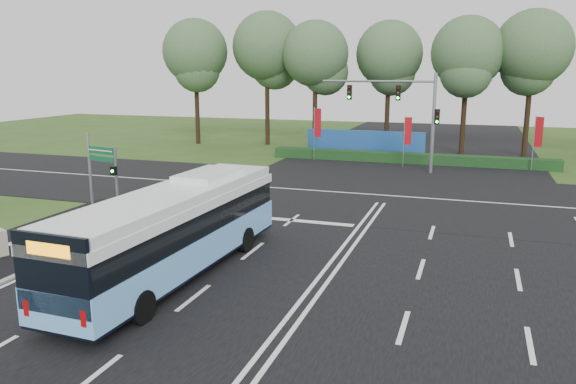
{
  "coord_description": "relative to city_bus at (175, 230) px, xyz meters",
  "views": [
    {
      "loc": [
        4.88,
        -19.9,
        7.09
      ],
      "look_at": [
        -2.48,
        2.0,
        2.11
      ],
      "focal_mm": 35.0,
      "sensor_mm": 36.0,
      "label": 1
    }
  ],
  "objects": [
    {
      "name": "ground",
      "position": [
        4.82,
        3.34,
        -1.69
      ],
      "size": [
        120.0,
        120.0,
        0.0
      ],
      "primitive_type": "plane",
      "color": "#2B4C19",
      "rests_on": "ground"
    },
    {
      "name": "road_main",
      "position": [
        4.82,
        3.34,
        -1.67
      ],
      "size": [
        20.0,
        120.0,
        0.04
      ],
      "primitive_type": "cube",
      "color": "black",
      "rests_on": "ground"
    },
    {
      "name": "road_cross",
      "position": [
        4.82,
        15.34,
        -1.66
      ],
      "size": [
        120.0,
        14.0,
        0.05
      ],
      "primitive_type": "cube",
      "color": "black",
      "rests_on": "ground"
    },
    {
      "name": "bike_path",
      "position": [
        -7.68,
        0.34,
        -1.66
      ],
      "size": [
        5.0,
        18.0,
        0.06
      ],
      "primitive_type": "cube",
      "color": "black",
      "rests_on": "ground"
    },
    {
      "name": "kerb_strip",
      "position": [
        -5.28,
        0.34,
        -1.63
      ],
      "size": [
        0.25,
        18.0,
        0.12
      ],
      "primitive_type": "cube",
      "color": "gray",
      "rests_on": "ground"
    },
    {
      "name": "city_bus",
      "position": [
        0.0,
        0.0,
        0.0
      ],
      "size": [
        2.86,
        11.77,
        3.36
      ],
      "rotation": [
        0.0,
        0.0,
        -0.04
      ],
      "color": "#69ACF3",
      "rests_on": "ground"
    },
    {
      "name": "pedestrian_signal",
      "position": [
        -6.54,
        5.84,
        0.27
      ],
      "size": [
        0.31,
        0.42,
        3.59
      ],
      "rotation": [
        0.0,
        0.0,
        -0.12
      ],
      "color": "gray",
      "rests_on": "ground"
    },
    {
      "name": "street_sign",
      "position": [
        -6.79,
        4.67,
        1.03
      ],
      "size": [
        1.67,
        0.46,
        4.36
      ],
      "rotation": [
        0.0,
        0.0,
        -0.23
      ],
      "color": "gray",
      "rests_on": "ground"
    },
    {
      "name": "banner_flag_left",
      "position": [
        -2.42,
        26.76,
        1.13
      ],
      "size": [
        0.63,
        0.17,
        4.31
      ],
      "rotation": [
        0.0,
        0.0,
        -0.2
      ],
      "color": "gray",
      "rests_on": "ground"
    },
    {
      "name": "banner_flag_mid",
      "position": [
        4.82,
        25.89,
        0.85
      ],
      "size": [
        0.55,
        0.21,
        3.85
      ],
      "rotation": [
        0.0,
        0.0,
        0.3
      ],
      "color": "gray",
      "rests_on": "ground"
    },
    {
      "name": "banner_flag_right",
      "position": [
        13.87,
        26.91,
        0.96
      ],
      "size": [
        0.57,
        0.22,
        4.03
      ],
      "rotation": [
        0.0,
        0.0,
        -0.31
      ],
      "color": "gray",
      "rests_on": "ground"
    },
    {
      "name": "traffic_light_gantry",
      "position": [
        5.03,
        23.84,
        2.97
      ],
      "size": [
        8.41,
        0.28,
        7.0
      ],
      "color": "gray",
      "rests_on": "ground"
    },
    {
      "name": "hedge",
      "position": [
        4.82,
        27.84,
        -1.29
      ],
      "size": [
        22.0,
        1.2,
        0.8
      ],
      "primitive_type": "cube",
      "color": "#123316",
      "rests_on": "ground"
    },
    {
      "name": "blue_hoarding",
      "position": [
        0.82,
        30.34,
        -0.59
      ],
      "size": [
        10.0,
        0.3,
        2.2
      ],
      "primitive_type": "cube",
      "color": "#1A4B92",
      "rests_on": "ground"
    },
    {
      "name": "eucalyptus_row",
      "position": [
        2.53,
        34.7,
        6.95
      ],
      "size": [
        48.09,
        8.69,
        12.72
      ],
      "color": "black",
      "rests_on": "ground"
    }
  ]
}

